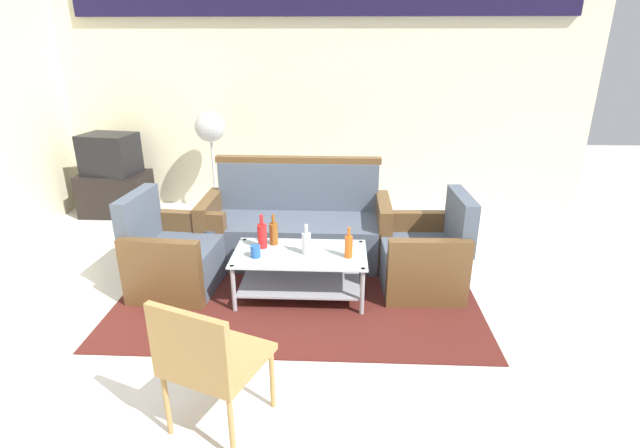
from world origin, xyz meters
TOP-DOWN VIEW (x-y plane):
  - ground_plane at (0.00, 0.00)m, footprint 14.00×14.00m
  - wall_back at (0.00, 3.05)m, footprint 6.52×0.19m
  - rug at (-0.11, 0.73)m, footprint 3.00×2.05m
  - couch at (-0.19, 1.36)m, footprint 1.80×0.75m
  - armchair_left at (-1.20, 0.71)m, footprint 0.75×0.81m
  - armchair_right at (0.98, 0.81)m, footprint 0.72×0.78m
  - coffee_table at (-0.09, 0.58)m, footprint 1.10×0.60m
  - bottle_red at (-0.41, 0.68)m, footprint 0.08×0.08m
  - bottle_orange at (0.31, 0.52)m, footprint 0.06×0.06m
  - bottle_clear at (-0.03, 0.57)m, footprint 0.07×0.07m
  - bottle_brown at (-0.32, 0.76)m, footprint 0.07×0.07m
  - cup at (-0.44, 0.49)m, footprint 0.08×0.08m
  - tv_stand at (-2.54, 2.55)m, footprint 0.80×0.50m
  - television at (-2.54, 2.55)m, footprint 0.67×0.54m
  - pedestal_fan at (-1.31, 2.60)m, footprint 0.36×0.36m
  - wicker_chair at (-0.45, -0.93)m, footprint 0.62×0.62m

SIDE VIEW (x-z plane):
  - ground_plane at x=0.00m, z-range 0.00..0.00m
  - rug at x=-0.11m, z-range 0.00..0.01m
  - tv_stand at x=-2.54m, z-range 0.00..0.52m
  - coffee_table at x=-0.09m, z-range 0.07..0.47m
  - armchair_left at x=-1.20m, z-range -0.14..0.71m
  - armchair_right at x=0.98m, z-range -0.14..0.71m
  - couch at x=-0.19m, z-range -0.16..0.80m
  - cup at x=-0.44m, z-range 0.41..0.51m
  - wicker_chair at x=-0.45m, z-range 0.07..0.91m
  - bottle_clear at x=-0.03m, z-range 0.38..0.64m
  - bottle_orange at x=0.31m, z-range 0.38..0.64m
  - bottle_brown at x=-0.32m, z-range 0.38..0.65m
  - bottle_red at x=-0.41m, z-range 0.37..0.67m
  - television at x=-2.54m, z-range 0.52..1.00m
  - pedestal_fan at x=-1.31m, z-range 0.38..1.65m
  - wall_back at x=0.00m, z-range 0.08..2.88m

